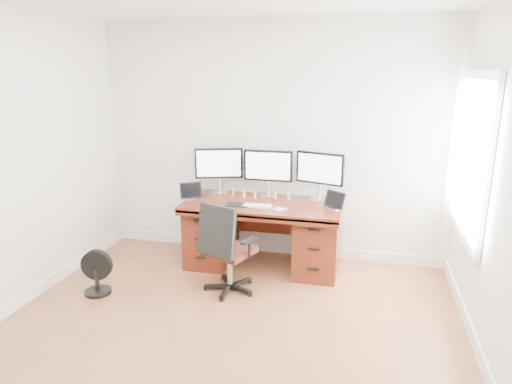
% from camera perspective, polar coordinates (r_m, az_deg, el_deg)
% --- Properties ---
extents(ground, '(4.50, 4.50, 0.00)m').
position_cam_1_polar(ground, '(3.71, -5.90, -20.52)').
color(ground, brown).
rests_on(ground, ground).
extents(back_wall, '(4.00, 0.10, 2.70)m').
position_cam_1_polar(back_wall, '(5.24, 1.96, 6.32)').
color(back_wall, white).
rests_on(back_wall, ground).
extents(desk, '(1.70, 0.80, 0.75)m').
position_cam_1_polar(desk, '(5.08, 0.89, -5.02)').
color(desk, '#511D10').
rests_on(desk, ground).
extents(office_chair, '(0.64, 0.64, 0.93)m').
position_cam_1_polar(office_chair, '(4.55, -3.65, -8.87)').
color(office_chair, black).
rests_on(office_chair, ground).
extents(floor_fan, '(0.31, 0.26, 0.45)m').
position_cam_1_polar(floor_fan, '(4.81, -19.33, -9.55)').
color(floor_fan, black).
rests_on(floor_fan, ground).
extents(monitor_left, '(0.53, 0.21, 0.53)m').
position_cam_1_polar(monitor_left, '(5.27, -4.67, 3.40)').
color(monitor_left, silver).
rests_on(monitor_left, desk).
extents(monitor_center, '(0.55, 0.14, 0.53)m').
position_cam_1_polar(monitor_center, '(5.12, 1.52, 3.09)').
color(monitor_center, silver).
rests_on(monitor_center, desk).
extents(monitor_right, '(0.54, 0.20, 0.53)m').
position_cam_1_polar(monitor_right, '(5.03, 7.99, 2.73)').
color(monitor_right, silver).
rests_on(monitor_right, desk).
extents(tablet_left, '(0.24, 0.18, 0.19)m').
position_cam_1_polar(tablet_left, '(5.11, -8.17, 0.04)').
color(tablet_left, silver).
rests_on(tablet_left, desk).
extents(tablet_right, '(0.23, 0.19, 0.19)m').
position_cam_1_polar(tablet_right, '(4.77, 9.80, -1.14)').
color(tablet_right, silver).
rests_on(tablet_right, desk).
extents(keyboard, '(0.30, 0.13, 0.01)m').
position_cam_1_polar(keyboard, '(4.81, 0.19, -1.73)').
color(keyboard, silver).
rests_on(keyboard, desk).
extents(trackpad, '(0.16, 0.16, 0.01)m').
position_cam_1_polar(trackpad, '(4.71, 2.95, -2.17)').
color(trackpad, silver).
rests_on(trackpad, desk).
extents(drawing_tablet, '(0.25, 0.16, 0.01)m').
position_cam_1_polar(drawing_tablet, '(4.86, -2.28, -1.60)').
color(drawing_tablet, black).
rests_on(drawing_tablet, desk).
extents(phone, '(0.13, 0.08, 0.01)m').
position_cam_1_polar(phone, '(4.88, 1.30, -1.52)').
color(phone, black).
rests_on(phone, desk).
extents(figurine_brown, '(0.03, 0.03, 0.09)m').
position_cam_1_polar(figurine_brown, '(5.16, -2.87, -0.10)').
color(figurine_brown, '#946140').
rests_on(figurine_brown, desk).
extents(figurine_yellow, '(0.03, 0.03, 0.09)m').
position_cam_1_polar(figurine_yellow, '(5.13, -1.48, -0.19)').
color(figurine_yellow, tan).
rests_on(figurine_yellow, desk).
extents(figurine_purple, '(0.03, 0.03, 0.09)m').
position_cam_1_polar(figurine_purple, '(5.10, -0.15, -0.28)').
color(figurine_purple, '#A673D5').
rests_on(figurine_purple, desk).
extents(figurine_orange, '(0.03, 0.03, 0.09)m').
position_cam_1_polar(figurine_orange, '(5.05, 2.41, -0.44)').
color(figurine_orange, '#F69858').
rests_on(figurine_orange, desk).
extents(figurine_blue, '(0.03, 0.03, 0.09)m').
position_cam_1_polar(figurine_blue, '(5.02, 4.07, -0.55)').
color(figurine_blue, '#5FABEF').
rests_on(figurine_blue, desk).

